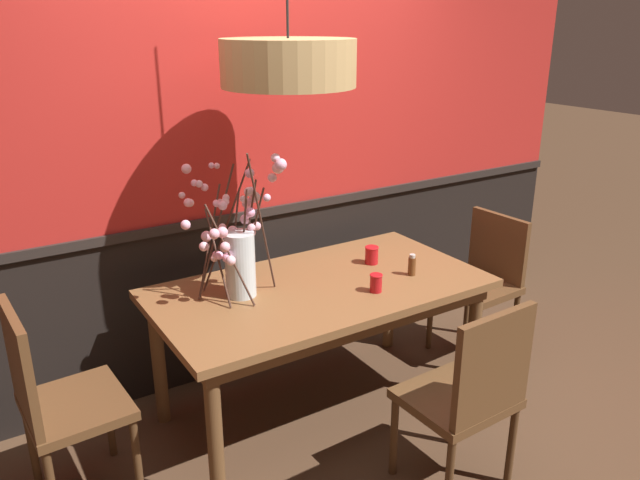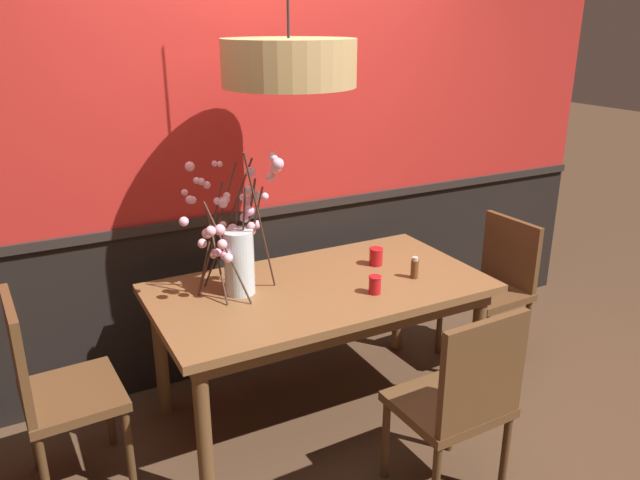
% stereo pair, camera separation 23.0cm
% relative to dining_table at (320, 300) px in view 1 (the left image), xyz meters
% --- Properties ---
extents(ground_plane, '(24.00, 24.00, 0.00)m').
position_rel_dining_table_xyz_m(ground_plane, '(0.00, 0.00, -0.67)').
color(ground_plane, '#4C3321').
extents(back_wall, '(4.86, 0.14, 2.80)m').
position_rel_dining_table_xyz_m(back_wall, '(0.00, 0.70, 0.72)').
color(back_wall, black).
rests_on(back_wall, ground).
extents(dining_table, '(1.72, 0.92, 0.76)m').
position_rel_dining_table_xyz_m(dining_table, '(0.00, 0.00, 0.00)').
color(dining_table, brown).
rests_on(dining_table, ground).
extents(chair_head_east_end, '(0.43, 0.47, 0.91)m').
position_rel_dining_table_xyz_m(chair_head_east_end, '(1.23, 0.01, -0.15)').
color(chair_head_east_end, brown).
rests_on(chair_head_east_end, ground).
extents(chair_far_side_left, '(0.42, 0.44, 0.96)m').
position_rel_dining_table_xyz_m(chair_far_side_left, '(-0.25, 0.87, -0.15)').
color(chair_far_side_left, brown).
rests_on(chair_far_side_left, ground).
extents(chair_near_side_right, '(0.47, 0.43, 0.94)m').
position_rel_dining_table_xyz_m(chair_near_side_right, '(0.22, -0.87, -0.15)').
color(chair_near_side_right, brown).
rests_on(chair_near_side_right, ground).
extents(chair_far_side_right, '(0.45, 0.45, 0.96)m').
position_rel_dining_table_xyz_m(chair_far_side_right, '(0.31, 0.90, -0.14)').
color(chair_far_side_right, brown).
rests_on(chair_far_side_right, ground).
extents(chair_head_west_end, '(0.44, 0.48, 0.97)m').
position_rel_dining_table_xyz_m(chair_head_west_end, '(-1.32, 0.02, -0.13)').
color(chair_head_west_end, brown).
rests_on(chair_head_west_end, ground).
extents(vase_with_blossoms, '(0.47, 0.52, 0.74)m').
position_rel_dining_table_xyz_m(vase_with_blossoms, '(-0.40, 0.12, 0.32)').
color(vase_with_blossoms, silver).
rests_on(vase_with_blossoms, dining_table).
extents(candle_holder_nearer_center, '(0.08, 0.08, 0.10)m').
position_rel_dining_table_xyz_m(candle_holder_nearer_center, '(0.40, 0.10, 0.13)').
color(candle_holder_nearer_center, red).
rests_on(candle_holder_nearer_center, dining_table).
extents(candle_holder_nearer_edge, '(0.07, 0.07, 0.09)m').
position_rel_dining_table_xyz_m(candle_holder_nearer_edge, '(0.19, -0.22, 0.13)').
color(candle_holder_nearer_edge, red).
rests_on(candle_holder_nearer_edge, dining_table).
extents(condiment_bottle, '(0.04, 0.04, 0.12)m').
position_rel_dining_table_xyz_m(condiment_bottle, '(0.49, -0.15, 0.14)').
color(condiment_bottle, brown).
rests_on(condiment_bottle, dining_table).
extents(pendant_lamp, '(0.63, 0.63, 1.04)m').
position_rel_dining_table_xyz_m(pendant_lamp, '(-0.11, 0.10, 1.19)').
color(pendant_lamp, tan).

